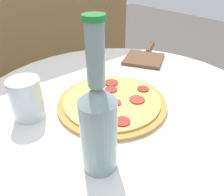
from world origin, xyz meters
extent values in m
cylinder|color=white|center=(0.00, 0.00, 0.34)|extent=(0.08, 0.08, 0.64)
cylinder|color=white|center=(0.00, 0.00, 0.67)|extent=(0.85, 0.85, 0.02)
cylinder|color=#B77F3D|center=(-0.03, 0.01, 0.69)|extent=(0.30, 0.30, 0.01)
cylinder|color=#E0BC4C|center=(-0.03, 0.01, 0.70)|extent=(0.26, 0.26, 0.01)
cylinder|color=maroon|center=(-0.04, -0.01, 0.70)|extent=(0.03, 0.03, 0.00)
cylinder|color=maroon|center=(0.07, -0.01, 0.70)|extent=(0.04, 0.04, 0.00)
cylinder|color=maroon|center=(0.00, 0.04, 0.70)|extent=(0.04, 0.04, 0.00)
cylinder|color=maroon|center=(0.03, 0.08, 0.70)|extent=(0.04, 0.04, 0.00)
cylinder|color=maroon|center=(-0.07, -0.08, 0.70)|extent=(0.04, 0.04, 0.00)
cylinder|color=maroon|center=(0.02, -0.04, 0.70)|extent=(0.04, 0.04, 0.00)
cylinder|color=maroon|center=(-0.04, 0.04, 0.70)|extent=(0.04, 0.04, 0.00)
cylinder|color=gray|center=(-0.18, -0.14, 0.76)|extent=(0.07, 0.07, 0.15)
cone|color=gray|center=(-0.18, -0.14, 0.85)|extent=(0.07, 0.07, 0.03)
cylinder|color=gray|center=(-0.18, -0.14, 0.91)|extent=(0.03, 0.03, 0.10)
cylinder|color=#1E8438|center=(-0.18, -0.14, 0.96)|extent=(0.03, 0.03, 0.01)
cube|color=brown|center=(0.26, 0.16, 0.69)|extent=(0.20, 0.20, 0.01)
cylinder|color=brown|center=(0.37, 0.23, 0.69)|extent=(0.11, 0.08, 0.02)
cylinder|color=silver|center=(-0.22, 0.10, 0.74)|extent=(0.08, 0.08, 0.10)
camera|label=1|loc=(-0.35, -0.38, 1.03)|focal=35.00mm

